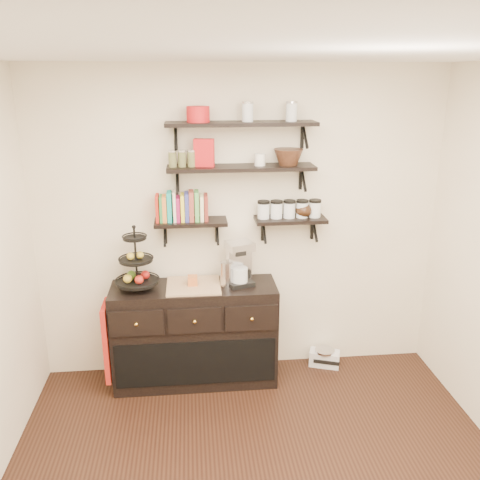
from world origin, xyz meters
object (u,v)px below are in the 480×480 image
sideboard (195,334)px  radio (324,357)px  fruit_stand (137,268)px  coffee_maker (239,264)px

sideboard → radio: size_ratio=4.60×
sideboard → radio: sideboard is taller
sideboard → radio: (1.20, 0.11, -0.37)m
fruit_stand → coffee_maker: (0.85, 0.02, 0.00)m
sideboard → fruit_stand: 0.78m
fruit_stand → coffee_maker: bearing=1.5°
coffee_maker → radio: 1.29m
sideboard → radio: 1.26m
sideboard → coffee_maker: bearing=3.8°
fruit_stand → coffee_maker: 0.85m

